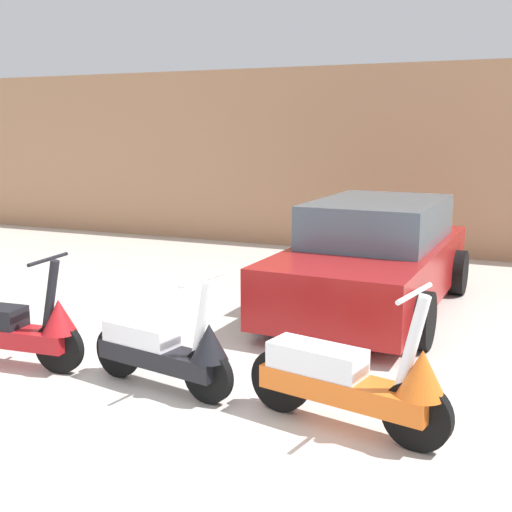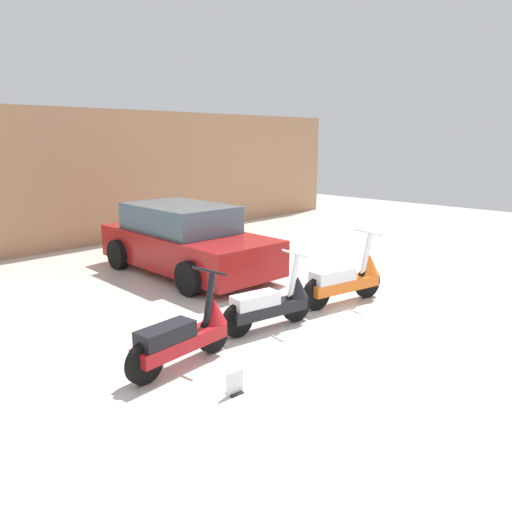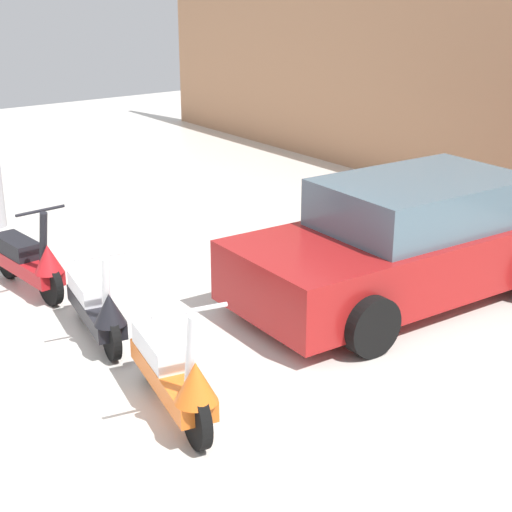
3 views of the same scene
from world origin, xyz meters
name	(u,v)px [view 2 (image 2 of 3)]	position (x,y,z in m)	size (l,w,h in m)	color
ground_plane	(338,343)	(0.00, 0.00, 0.00)	(28.00, 28.00, 0.00)	silver
wall_back	(55,180)	(0.00, 7.91, 1.64)	(19.60, 0.12, 3.29)	tan
scooter_front_left	(185,334)	(-1.75, 0.93, 0.38)	(1.54, 0.55, 1.07)	black
scooter_front_right	(272,303)	(-0.19, 0.99, 0.37)	(1.47, 0.59, 1.03)	black
scooter_front_center	(347,279)	(1.46, 0.88, 0.40)	(1.60, 0.67, 1.13)	black
car_rear_left	(185,241)	(0.84, 4.22, 0.64)	(2.03, 3.98, 1.33)	maroon
placard_near_left_scooter	(235,384)	(-1.83, 0.02, 0.11)	(0.20, 0.13, 0.26)	black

